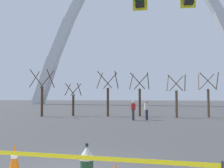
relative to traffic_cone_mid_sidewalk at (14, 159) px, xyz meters
name	(u,v)px	position (x,y,z in m)	size (l,w,h in m)	color
caution_tape_barrier	(82,168)	(2.12, -1.29, 0.23)	(4.91, 0.43, 0.86)	#232326
traffic_cone_mid_sidewalk	(14,159)	(0.00, 0.00, 0.00)	(0.36, 0.36, 0.73)	black
monument_arch	(141,28)	(1.54, 54.19, 18.55)	(56.03, 2.58, 42.67)	silver
tree_far_left	(42,96)	(-6.88, 16.58, 1.65)	(2.08, 2.09, 4.53)	#473323
tree_left_mid	(73,101)	(-4.16, 17.93, 1.10)	(1.53, 1.54, 3.28)	#473323
tree_center_left	(108,96)	(-0.59, 17.69, 1.59)	(2.02, 2.03, 4.38)	#473323
tree_center_right	(140,97)	(2.49, 18.39, 1.54)	(1.97, 1.98, 4.27)	#473323
tree_right_mid	(176,99)	(5.88, 17.17, 1.38)	(1.81, 1.82, 3.92)	brown
tree_far_right	(208,97)	(8.86, 18.04, 1.49)	(1.92, 1.93, 4.15)	brown
pedestrian_walking_left	(133,110)	(2.11, 14.15, 0.46)	(0.39, 0.31, 1.59)	#38383D
pedestrian_standing_center	(147,110)	(3.20, 14.65, 0.46)	(0.39, 0.31, 1.59)	#232847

